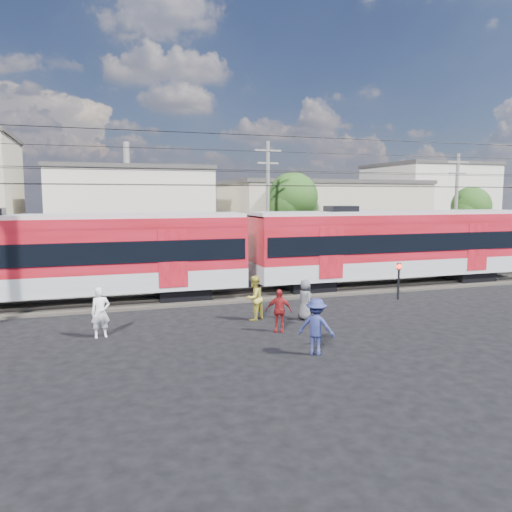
# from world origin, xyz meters

# --- Properties ---
(ground) EXTENTS (120.00, 120.00, 0.00)m
(ground) POSITION_xyz_m (0.00, 0.00, 0.00)
(ground) COLOR black
(ground) RESTS_ON ground
(track_bed) EXTENTS (70.00, 3.40, 0.12)m
(track_bed) POSITION_xyz_m (0.00, 8.00, 0.06)
(track_bed) COLOR #2D2823
(track_bed) RESTS_ON ground
(rail_near) EXTENTS (70.00, 0.12, 0.12)m
(rail_near) POSITION_xyz_m (0.00, 7.25, 0.18)
(rail_near) COLOR #59544C
(rail_near) RESTS_ON track_bed
(rail_far) EXTENTS (70.00, 0.12, 0.12)m
(rail_far) POSITION_xyz_m (0.00, 8.75, 0.18)
(rail_far) COLOR #59544C
(rail_far) RESTS_ON track_bed
(commuter_train) EXTENTS (50.30, 3.08, 4.17)m
(commuter_train) POSITION_xyz_m (-5.78, 8.00, 2.40)
(commuter_train) COLOR black
(commuter_train) RESTS_ON ground
(building_midwest) EXTENTS (12.24, 12.24, 7.30)m
(building_midwest) POSITION_xyz_m (-2.00, 27.00, 3.66)
(building_midwest) COLOR beige
(building_midwest) RESTS_ON ground
(building_mideast) EXTENTS (16.32, 10.20, 6.30)m
(building_mideast) POSITION_xyz_m (14.00, 24.00, 3.16)
(building_mideast) COLOR tan
(building_mideast) RESTS_ON ground
(building_east) EXTENTS (10.20, 10.20, 8.30)m
(building_east) POSITION_xyz_m (28.00, 28.00, 4.16)
(building_east) COLOR beige
(building_east) RESTS_ON ground
(utility_pole_mid) EXTENTS (1.80, 0.24, 8.50)m
(utility_pole_mid) POSITION_xyz_m (6.00, 15.00, 4.53)
(utility_pole_mid) COLOR slate
(utility_pole_mid) RESTS_ON ground
(utility_pole_east) EXTENTS (1.80, 0.24, 8.00)m
(utility_pole_east) POSITION_xyz_m (20.00, 14.00, 4.28)
(utility_pole_east) COLOR slate
(utility_pole_east) RESTS_ON ground
(tree_near) EXTENTS (3.82, 3.64, 6.72)m
(tree_near) POSITION_xyz_m (9.19, 18.09, 4.66)
(tree_near) COLOR #382619
(tree_near) RESTS_ON ground
(tree_far) EXTENTS (3.36, 3.12, 5.76)m
(tree_far) POSITION_xyz_m (24.19, 17.09, 3.99)
(tree_far) COLOR #382619
(tree_far) RESTS_ON ground
(pedestrian_a) EXTENTS (0.70, 0.51, 1.79)m
(pedestrian_a) POSITION_xyz_m (-4.74, 2.42, 0.89)
(pedestrian_a) COLOR white
(pedestrian_a) RESTS_ON ground
(pedestrian_b) EXTENTS (1.11, 1.04, 1.80)m
(pedestrian_b) POSITION_xyz_m (1.18, 3.09, 0.90)
(pedestrian_b) COLOR gold
(pedestrian_b) RESTS_ON ground
(pedestrian_c) EXTENTS (1.32, 1.24, 1.80)m
(pedestrian_c) POSITION_xyz_m (1.66, -1.74, 0.90)
(pedestrian_c) COLOR navy
(pedestrian_c) RESTS_ON ground
(pedestrian_d) EXTENTS (1.01, 0.76, 1.59)m
(pedestrian_d) POSITION_xyz_m (1.50, 1.14, 0.80)
(pedestrian_d) COLOR maroon
(pedestrian_d) RESTS_ON ground
(pedestrian_e) EXTENTS (0.63, 0.86, 1.63)m
(pedestrian_e) POSITION_xyz_m (3.16, 2.53, 0.82)
(pedestrian_e) COLOR #4F4F54
(pedestrian_e) RESTS_ON ground
(car_silver) EXTENTS (4.14, 1.94, 1.37)m
(car_silver) POSITION_xyz_m (19.50, 12.11, 0.68)
(car_silver) COLOR #AFB1B6
(car_silver) RESTS_ON ground
(crossing_signal) EXTENTS (0.26, 0.26, 1.77)m
(crossing_signal) POSITION_xyz_m (9.07, 4.76, 1.23)
(crossing_signal) COLOR black
(crossing_signal) RESTS_ON ground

